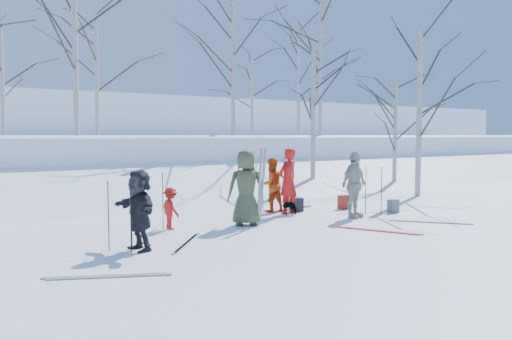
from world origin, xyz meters
TOP-DOWN VIEW (x-y plane):
  - ground at (0.00, 0.00)m, footprint 120.00×120.00m
  - snow_ramp at (0.00, 7.00)m, footprint 70.00×9.49m
  - snow_plateau at (0.00, 17.00)m, footprint 70.00×18.00m
  - far_hill at (0.00, 38.00)m, footprint 90.00×30.00m
  - skier_olive_center at (-0.68, 0.91)m, footprint 1.07×0.91m
  - skier_red_north at (1.28, 1.80)m, footprint 0.76×0.59m
  - skier_redor_behind at (1.10, 2.37)m, footprint 0.81×0.66m
  - skier_red_seated at (-2.44, 1.44)m, footprint 0.41×0.67m
  - skier_cream_east at (2.32, 0.27)m, footprint 1.12×0.67m
  - skier_grey_west at (-3.81, -0.21)m, footprint 0.56×1.47m
  - dog at (1.20, 1.61)m, footprint 0.38×0.61m
  - upright_ski_left at (-0.47, 0.62)m, footprint 0.09×0.16m
  - upright_ski_right at (-0.36, 0.66)m, footprint 0.13×0.23m
  - ski_pair_a at (-2.80, -0.16)m, footprint 2.07×2.10m
  - ski_pair_b at (1.46, -1.43)m, footprint 1.72×2.06m
  - ski_pair_c at (1.79, 2.39)m, footprint 0.94×1.98m
  - ski_pair_d at (3.38, -1.36)m, footprint 2.06×2.10m
  - ski_pair_e at (-4.89, -1.67)m, footprint 1.65×2.05m
  - ski_pole_a at (3.07, 0.56)m, footprint 0.02×0.02m
  - ski_pole_b at (3.29, 0.18)m, footprint 0.02×0.02m
  - ski_pole_c at (-4.01, -0.31)m, footprint 0.02×0.02m
  - ski_pole_d at (-4.32, 0.07)m, footprint 0.02×0.02m
  - ski_pole_e at (0.87, 2.45)m, footprint 0.02×0.02m
  - ski_pole_f at (-3.87, 0.06)m, footprint 0.02×0.02m
  - ski_pole_g at (0.44, 2.45)m, footprint 0.02×0.02m
  - ski_pole_h at (-2.59, 1.54)m, footprint 0.02×0.02m
  - backpack_red at (3.20, 1.57)m, footprint 0.32×0.22m
  - backpack_grey at (3.88, 0.27)m, footprint 0.30×0.20m
  - backpack_dark at (1.70, 1.94)m, footprint 0.34×0.24m
  - birch_plateau_a at (12.56, 15.60)m, footprint 5.38×5.38m
  - birch_plateau_c at (-2.31, 10.46)m, footprint 5.49×5.49m
  - birch_plateau_d at (0.00, 15.79)m, footprint 4.93×4.93m
  - birch_plateau_e at (4.39, 9.99)m, footprint 4.74×4.74m
  - birch_plateau_f at (-4.51, 13.25)m, footprint 3.58×3.58m
  - birch_plateau_g at (10.73, 11.42)m, footprint 6.46×6.46m
  - birch_plateau_h at (7.27, 12.87)m, footprint 3.45×3.45m
  - birch_edge_b at (7.69, 2.46)m, footprint 4.73×4.73m
  - birch_edge_c at (9.34, 4.99)m, footprint 3.67×3.67m
  - birch_edge_e at (5.55, 5.81)m, footprint 4.50×4.50m

SIDE VIEW (x-z plane):
  - ground at x=0.00m, z-range 0.00..0.00m
  - ski_pair_a at x=-2.80m, z-range 0.00..0.02m
  - ski_pair_b at x=1.46m, z-range 0.00..0.02m
  - ski_pair_c at x=1.79m, z-range 0.00..0.02m
  - ski_pair_d at x=3.38m, z-range 0.00..0.02m
  - ski_pair_e at x=-4.89m, z-range 0.00..0.02m
  - snow_ramp at x=0.00m, z-range -1.91..2.21m
  - backpack_grey at x=3.88m, z-range 0.00..0.38m
  - backpack_dark at x=1.70m, z-range 0.00..0.40m
  - backpack_red at x=3.20m, z-range 0.00..0.42m
  - dog at x=1.20m, z-range 0.00..0.48m
  - skier_red_seated at x=-2.44m, z-range 0.00..0.99m
  - ski_pole_a at x=3.07m, z-range 0.00..1.34m
  - ski_pole_b at x=3.29m, z-range 0.00..1.34m
  - ski_pole_c at x=-4.01m, z-range 0.00..1.34m
  - ski_pole_d at x=-4.32m, z-range 0.00..1.34m
  - ski_pole_e at x=0.87m, z-range 0.00..1.34m
  - ski_pole_f at x=-3.87m, z-range 0.00..1.34m
  - ski_pole_g at x=0.44m, z-range 0.00..1.34m
  - ski_pole_h at x=-2.59m, z-range 0.00..1.34m
  - skier_redor_behind at x=1.10m, z-range 0.00..1.56m
  - skier_grey_west at x=-3.81m, z-range 0.00..1.56m
  - skier_cream_east at x=2.32m, z-range 0.00..1.78m
  - skier_red_north at x=1.28m, z-range 0.00..1.85m
  - skier_olive_center at x=-0.68m, z-range 0.00..1.86m
  - upright_ski_left at x=-0.47m, z-range 0.00..1.90m
  - upright_ski_right at x=-0.36m, z-range 0.00..1.90m
  - snow_plateau at x=0.00m, z-range -0.10..2.10m
  - far_hill at x=0.00m, z-range -1.00..5.00m
  - birch_edge_c at x=9.34m, z-range 0.00..4.39m
  - birch_edge_e at x=5.55m, z-range 0.00..5.57m
  - birch_edge_b at x=7.69m, z-range 0.00..5.90m
  - birch_plateau_h at x=7.27m, z-range 2.20..6.28m
  - birch_plateau_f at x=-4.51m, z-range 2.20..6.45m
  - birch_plateau_e at x=4.39m, z-range 2.20..8.11m
  - birch_plateau_d at x=0.00m, z-range 2.20..8.38m
  - birch_plateau_a at x=12.56m, z-range 2.20..9.03m
  - birch_plateau_c at x=-2.31m, z-range 2.20..9.19m
  - birch_plateau_g at x=10.73m, z-range 2.20..10.57m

